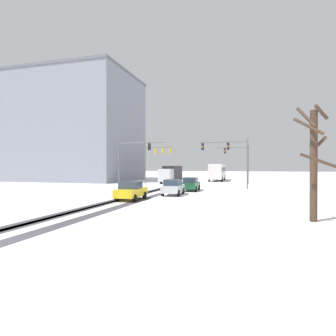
{
  "coord_description": "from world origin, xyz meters",
  "views": [
    {
      "loc": [
        8.77,
        -9.21,
        3.05
      ],
      "look_at": [
        0.0,
        21.34,
        2.8
      ],
      "focal_mm": 30.87,
      "sensor_mm": 36.0,
      "label": 1
    }
  ],
  "objects_px": {
    "box_truck_delivery": "(171,174)",
    "traffic_signal_far_left": "(155,156)",
    "traffic_signal_near_right": "(231,153)",
    "car_silver_second": "(173,187)",
    "bare_tree_sidewalk_near": "(314,160)",
    "traffic_signal_near_left": "(131,155)",
    "traffic_signal_far_right": "(239,158)",
    "car_dark_green_lead": "(191,184)",
    "car_yellow_cab_third": "(131,191)",
    "bus_oncoming": "(217,171)",
    "office_building_far_left_block": "(66,129)"
  },
  "relations": [
    {
      "from": "traffic_signal_near_right",
      "to": "traffic_signal_near_left",
      "type": "xyz_separation_m",
      "value": [
        -12.9,
        -1.99,
        -0.2
      ]
    },
    {
      "from": "traffic_signal_far_left",
      "to": "traffic_signal_near_left",
      "type": "xyz_separation_m",
      "value": [
        -0.09,
        -10.04,
        -0.3
      ]
    },
    {
      "from": "traffic_signal_far_left",
      "to": "box_truck_delivery",
      "type": "height_order",
      "value": "traffic_signal_far_left"
    },
    {
      "from": "traffic_signal_near_left",
      "to": "traffic_signal_far_right",
      "type": "height_order",
      "value": "same"
    },
    {
      "from": "office_building_far_left_block",
      "to": "bus_oncoming",
      "type": "bearing_deg",
      "value": 10.82
    },
    {
      "from": "bare_tree_sidewalk_near",
      "to": "traffic_signal_far_right",
      "type": "bearing_deg",
      "value": 99.09
    },
    {
      "from": "box_truck_delivery",
      "to": "office_building_far_left_block",
      "type": "relative_size",
      "value": 0.26
    },
    {
      "from": "traffic_signal_near_left",
      "to": "car_silver_second",
      "type": "distance_m",
      "value": 10.84
    },
    {
      "from": "traffic_signal_near_right",
      "to": "bus_oncoming",
      "type": "relative_size",
      "value": 0.59
    },
    {
      "from": "traffic_signal_far_left",
      "to": "traffic_signal_far_right",
      "type": "height_order",
      "value": "same"
    },
    {
      "from": "car_silver_second",
      "to": "bus_oncoming",
      "type": "distance_m",
      "value": 30.1
    },
    {
      "from": "traffic_signal_near_right",
      "to": "bare_tree_sidewalk_near",
      "type": "distance_m",
      "value": 21.28
    },
    {
      "from": "car_silver_second",
      "to": "car_yellow_cab_third",
      "type": "height_order",
      "value": "same"
    },
    {
      "from": "traffic_signal_near_right",
      "to": "traffic_signal_near_left",
      "type": "relative_size",
      "value": 1.0
    },
    {
      "from": "car_dark_green_lead",
      "to": "car_yellow_cab_third",
      "type": "distance_m",
      "value": 11.13
    },
    {
      "from": "traffic_signal_near_left",
      "to": "car_dark_green_lead",
      "type": "distance_m",
      "value": 9.23
    },
    {
      "from": "car_silver_second",
      "to": "box_truck_delivery",
      "type": "bearing_deg",
      "value": 106.03
    },
    {
      "from": "box_truck_delivery",
      "to": "traffic_signal_far_left",
      "type": "bearing_deg",
      "value": -120.9
    },
    {
      "from": "traffic_signal_near_right",
      "to": "car_yellow_cab_third",
      "type": "distance_m",
      "value": 16.37
    },
    {
      "from": "car_silver_second",
      "to": "traffic_signal_far_left",
      "type": "bearing_deg",
      "value": 114.21
    },
    {
      "from": "traffic_signal_far_left",
      "to": "bus_oncoming",
      "type": "xyz_separation_m",
      "value": [
        8.82,
        13.24,
        -2.75
      ]
    },
    {
      "from": "car_yellow_cab_third",
      "to": "box_truck_delivery",
      "type": "xyz_separation_m",
      "value": [
        -3.21,
        25.02,
        0.82
      ]
    },
    {
      "from": "traffic_signal_near_left",
      "to": "car_silver_second",
      "type": "height_order",
      "value": "traffic_signal_near_left"
    },
    {
      "from": "box_truck_delivery",
      "to": "traffic_signal_near_right",
      "type": "bearing_deg",
      "value": -45.4
    },
    {
      "from": "car_yellow_cab_third",
      "to": "traffic_signal_near_right",
      "type": "bearing_deg",
      "value": 60.8
    },
    {
      "from": "traffic_signal_far_left",
      "to": "car_yellow_cab_third",
      "type": "relative_size",
      "value": 1.57
    },
    {
      "from": "car_silver_second",
      "to": "bus_oncoming",
      "type": "height_order",
      "value": "bus_oncoming"
    },
    {
      "from": "car_dark_green_lead",
      "to": "bare_tree_sidewalk_near",
      "type": "relative_size",
      "value": 0.66
    },
    {
      "from": "traffic_signal_near_right",
      "to": "box_truck_delivery",
      "type": "relative_size",
      "value": 0.87
    },
    {
      "from": "car_dark_green_lead",
      "to": "office_building_far_left_block",
      "type": "distance_m",
      "value": 37.3
    },
    {
      "from": "car_dark_green_lead",
      "to": "car_yellow_cab_third",
      "type": "relative_size",
      "value": 1.0
    },
    {
      "from": "traffic_signal_far_right",
      "to": "box_truck_delivery",
      "type": "relative_size",
      "value": 0.87
    },
    {
      "from": "traffic_signal_near_right",
      "to": "car_silver_second",
      "type": "bearing_deg",
      "value": -120.97
    },
    {
      "from": "traffic_signal_far_right",
      "to": "traffic_signal_near_left",
      "type": "bearing_deg",
      "value": -134.12
    },
    {
      "from": "traffic_signal_near_right",
      "to": "bare_tree_sidewalk_near",
      "type": "relative_size",
      "value": 1.03
    },
    {
      "from": "bare_tree_sidewalk_near",
      "to": "traffic_signal_near_right",
      "type": "bearing_deg",
      "value": 105.79
    },
    {
      "from": "traffic_signal_far_right",
      "to": "bare_tree_sidewalk_near",
      "type": "bearing_deg",
      "value": -80.91
    },
    {
      "from": "traffic_signal_far_left",
      "to": "car_silver_second",
      "type": "relative_size",
      "value": 1.56
    },
    {
      "from": "traffic_signal_near_right",
      "to": "car_silver_second",
      "type": "distance_m",
      "value": 10.91
    },
    {
      "from": "traffic_signal_near_right",
      "to": "car_dark_green_lead",
      "type": "distance_m",
      "value": 6.75
    },
    {
      "from": "traffic_signal_near_right",
      "to": "car_dark_green_lead",
      "type": "height_order",
      "value": "traffic_signal_near_right"
    },
    {
      "from": "car_dark_green_lead",
      "to": "traffic_signal_near_right",
      "type": "bearing_deg",
      "value": 35.79
    },
    {
      "from": "traffic_signal_far_right",
      "to": "bare_tree_sidewalk_near",
      "type": "height_order",
      "value": "traffic_signal_far_right"
    },
    {
      "from": "traffic_signal_near_left",
      "to": "bus_oncoming",
      "type": "height_order",
      "value": "traffic_signal_near_left"
    },
    {
      "from": "bare_tree_sidewalk_near",
      "to": "traffic_signal_far_left",
      "type": "bearing_deg",
      "value": 123.14
    },
    {
      "from": "traffic_signal_far_left",
      "to": "traffic_signal_near_left",
      "type": "relative_size",
      "value": 1.0
    },
    {
      "from": "car_dark_green_lead",
      "to": "car_silver_second",
      "type": "xyz_separation_m",
      "value": [
        -0.75,
        -5.51,
        0.0
      ]
    },
    {
      "from": "traffic_signal_near_left",
      "to": "bare_tree_sidewalk_near",
      "type": "bearing_deg",
      "value": -44.64
    },
    {
      "from": "car_yellow_cab_third",
      "to": "box_truck_delivery",
      "type": "distance_m",
      "value": 25.24
    },
    {
      "from": "car_yellow_cab_third",
      "to": "bare_tree_sidewalk_near",
      "type": "height_order",
      "value": "bare_tree_sidewalk_near"
    }
  ]
}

